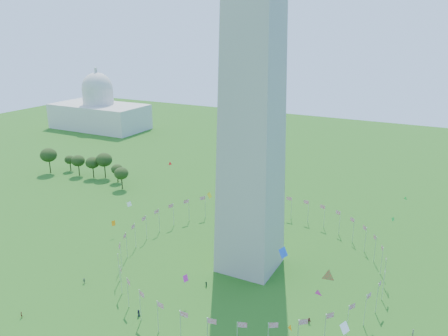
{
  "coord_description": "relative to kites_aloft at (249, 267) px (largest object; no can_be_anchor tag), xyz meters",
  "views": [
    {
      "loc": [
        48.73,
        -62.09,
        71.7
      ],
      "look_at": [
        -1.33,
        35.0,
        36.53
      ],
      "focal_mm": 35.0,
      "sensor_mm": 36.0,
      "label": 1
    }
  ],
  "objects": [
    {
      "name": "capitol_building",
      "position": [
        -193.18,
        160.69,
        3.77
      ],
      "size": [
        70.0,
        35.0,
        46.0
      ],
      "primitive_type": null,
      "color": "beige",
      "rests_on": "ground"
    },
    {
      "name": "kites_aloft",
      "position": [
        0.0,
        0.0,
        0.0
      ],
      "size": [
        118.38,
        68.48,
        29.74
      ],
      "color": "green",
      "rests_on": "ground"
    },
    {
      "name": "tree_line_west",
      "position": [
        -120.6,
        71.22,
        -13.59
      ],
      "size": [
        55.85,
        16.1,
        13.0
      ],
      "color": "#2C4717",
      "rests_on": "ground"
    },
    {
      "name": "flag_ring",
      "position": [
        -13.18,
        30.69,
        -14.73
      ],
      "size": [
        80.24,
        80.24,
        9.0
      ],
      "color": "silver",
      "rests_on": "ground"
    }
  ]
}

